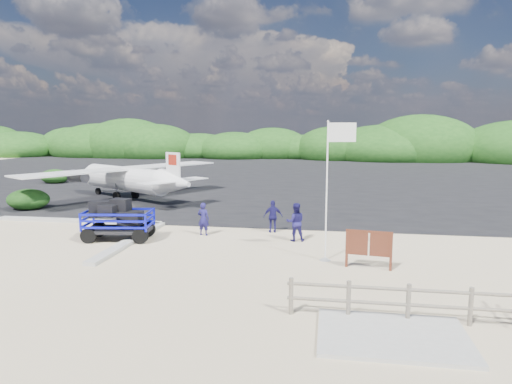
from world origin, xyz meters
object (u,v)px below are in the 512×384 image
crew_b (295,222)px  signboard (368,269)px  flagpole (325,260)px  crew_c (273,216)px  baggage_cart (119,240)px  aircraft_large (492,187)px  crew_a (203,219)px

crew_b → signboard: bearing=119.9°
flagpole → crew_b: (-1.33, 2.73, 0.84)m
crew_b → crew_c: 1.87m
flagpole → signboard: size_ratio=3.04×
baggage_cart → signboard: size_ratio=1.83×
baggage_cart → crew_b: 7.82m
baggage_cart → signboard: bearing=-20.8°
flagpole → aircraft_large: (13.48, 23.58, 0.00)m
crew_a → crew_b: (4.26, -0.39, 0.08)m
crew_b → aircraft_large: (14.80, 20.85, -0.84)m
baggage_cart → signboard: (10.53, -2.48, 0.00)m
signboard → crew_a: 8.14m
aircraft_large → crew_b: bearing=85.7°
crew_b → aircraft_large: size_ratio=0.12×
crew_c → aircraft_large: size_ratio=0.11×
crew_c → aircraft_large: bearing=-143.4°
signboard → crew_c: size_ratio=1.12×
crew_c → signboard: bearing=114.7°
flagpole → crew_c: bearing=120.7°
flagpole → aircraft_large: 27.16m
flagpole → crew_a: flagpole is taller
baggage_cart → flagpole: bearing=-18.0°
baggage_cart → crew_a: bearing=15.4°
crew_b → crew_c: size_ratio=1.10×
baggage_cart → crew_b: (7.70, 1.07, 0.84)m
baggage_cart → aircraft_large: (22.50, 21.92, 0.00)m
baggage_cart → signboard: 10.82m
flagpole → baggage_cart: bearing=169.5°
crew_c → baggage_cart: bearing=7.3°
baggage_cart → crew_a: crew_a is taller
aircraft_large → baggage_cart: bearing=75.4°
baggage_cart → flagpole: size_ratio=0.60×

